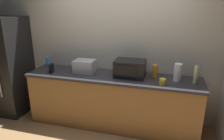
# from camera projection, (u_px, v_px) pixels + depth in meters

# --- Properties ---
(ground_plane) EXTENTS (8.00, 8.00, 0.00)m
(ground_plane) POSITION_uv_depth(u_px,v_px,m) (105.00, 138.00, 3.28)
(ground_plane) COLOR #A87F51
(back_wall) EXTENTS (6.40, 0.10, 2.70)m
(back_wall) POSITION_uv_depth(u_px,v_px,m) (118.00, 44.00, 3.60)
(back_wall) COLOR beige
(back_wall) RESTS_ON ground_plane
(counter_run) EXTENTS (2.84, 0.64, 0.90)m
(counter_run) POSITION_uv_depth(u_px,v_px,m) (112.00, 101.00, 3.51)
(counter_run) COLOR #9E6B38
(counter_run) RESTS_ON ground_plane
(refrigerator) EXTENTS (0.72, 0.73, 1.80)m
(refrigerator) POSITION_uv_depth(u_px,v_px,m) (7.00, 66.00, 3.89)
(refrigerator) COLOR black
(refrigerator) RESTS_ON ground_plane
(microwave) EXTENTS (0.48, 0.35, 0.27)m
(microwave) POSITION_uv_depth(u_px,v_px,m) (130.00, 68.00, 3.30)
(microwave) COLOR black
(microwave) RESTS_ON counter_run
(toaster_oven) EXTENTS (0.34, 0.26, 0.21)m
(toaster_oven) POSITION_uv_depth(u_px,v_px,m) (85.00, 66.00, 3.52)
(toaster_oven) COLOR #B7BABF
(toaster_oven) RESTS_ON counter_run
(paper_towel_roll) EXTENTS (0.12, 0.12, 0.27)m
(paper_towel_roll) POSITION_uv_depth(u_px,v_px,m) (178.00, 72.00, 3.12)
(paper_towel_roll) COLOR white
(paper_towel_roll) RESTS_ON counter_run
(cordless_phone) EXTENTS (0.07, 0.12, 0.15)m
(cordless_phone) POSITION_uv_depth(u_px,v_px,m) (51.00, 68.00, 3.51)
(cordless_phone) COLOR black
(cordless_phone) RESTS_ON counter_run
(bottle_vinegar) EXTENTS (0.07, 0.07, 0.26)m
(bottle_vinegar) POSITION_uv_depth(u_px,v_px,m) (196.00, 75.00, 3.02)
(bottle_vinegar) COLOR beige
(bottle_vinegar) RESTS_ON counter_run
(bottle_spray_cleaner) EXTENTS (0.06, 0.06, 0.19)m
(bottle_spray_cleaner) POSITION_uv_depth(u_px,v_px,m) (48.00, 62.00, 3.80)
(bottle_spray_cleaner) COLOR #338CE5
(bottle_spray_cleaner) RESTS_ON counter_run
(bottle_dish_soap) EXTENTS (0.08, 0.08, 0.21)m
(bottle_dish_soap) POSITION_uv_depth(u_px,v_px,m) (155.00, 71.00, 3.26)
(bottle_dish_soap) COLOR orange
(bottle_dish_soap) RESTS_ON counter_run
(mug_yellow) EXTENTS (0.10, 0.10, 0.09)m
(mug_yellow) POSITION_uv_depth(u_px,v_px,m) (163.00, 82.00, 3.00)
(mug_yellow) COLOR yellow
(mug_yellow) RESTS_ON counter_run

